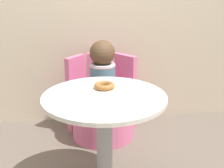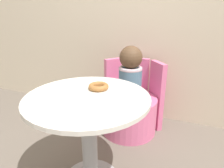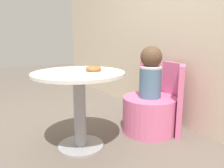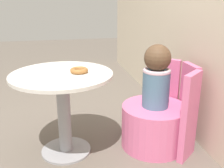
# 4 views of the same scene
# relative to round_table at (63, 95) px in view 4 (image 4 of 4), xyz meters

# --- Properties ---
(ground_plane) EXTENTS (12.00, 12.00, 0.00)m
(ground_plane) POSITION_rel_round_table_xyz_m (0.07, -0.00, -0.48)
(ground_plane) COLOR #665B51
(round_table) EXTENTS (0.75, 0.75, 0.65)m
(round_table) POSITION_rel_round_table_xyz_m (0.00, 0.00, 0.00)
(round_table) COLOR #99999E
(round_table) RESTS_ON ground_plane
(tub_chair) EXTENTS (0.53, 0.53, 0.35)m
(tub_chair) POSITION_rel_round_table_xyz_m (0.05, 0.72, -0.30)
(tub_chair) COLOR #DB6693
(tub_chair) RESTS_ON ground_plane
(booth_backrest) EXTENTS (0.63, 0.23, 0.68)m
(booth_backrest) POSITION_rel_round_table_xyz_m (0.05, 0.94, -0.14)
(booth_backrest) COLOR #DB6693
(booth_backrest) RESTS_ON ground_plane
(child_figure) EXTENTS (0.22, 0.22, 0.50)m
(child_figure) POSITION_rel_round_table_xyz_m (0.05, 0.72, 0.12)
(child_figure) COLOR slate
(child_figure) RESTS_ON tub_chair
(donut) EXTENTS (0.13, 0.13, 0.04)m
(donut) POSITION_rel_round_table_xyz_m (0.01, 0.13, 0.19)
(donut) COLOR #9E6633
(donut) RESTS_ON round_table
(paper_napkin) EXTENTS (0.15, 0.15, 0.01)m
(paper_napkin) POSITION_rel_round_table_xyz_m (0.10, -0.10, 0.18)
(paper_napkin) COLOR white
(paper_napkin) RESTS_ON round_table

